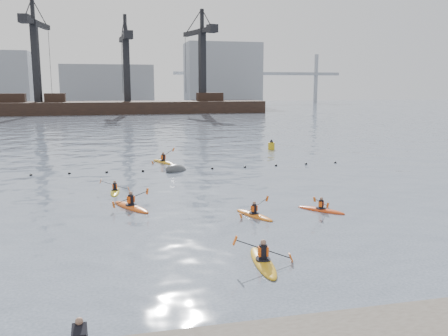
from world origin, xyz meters
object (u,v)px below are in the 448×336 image
Objects in this scene: kayaker_0 at (254,214)px; kayaker_5 at (163,161)px; kayaker_3 at (115,191)px; nav_buoy at (271,146)px; kayaker_2 at (131,206)px; kayaker_1 at (263,261)px; kayaker_4 at (321,209)px; mooring_buoy at (176,171)px.

kayaker_5 is at bearing 74.73° from kayaker_0.
kayaker_3 is 25.59m from nav_buoy.
kayaker_2 is at bearing -75.76° from kayaker_3.
nav_buoy is (11.91, 33.46, 0.30)m from kayaker_1.
kayaker_4 is 26.99m from nav_buoy.
kayaker_5 is at bearing -153.30° from nav_buoy.
kayaker_2 reaches higher than kayaker_4.
nav_buoy is (6.02, 26.31, 0.32)m from kayaker_4.
kayaker_0 is at bearing -106.30° from kayaker_5.
kayaker_2 reaches higher than kayaker_3.
mooring_buoy is (-2.32, 15.26, -0.09)m from kayaker_0.
kayaker_0 is 0.85× the size of kayaker_2.
kayaker_4 is 20.96m from kayaker_5.
nav_buoy reaches higher than kayaker_3.
kayaker_0 is at bearing 80.93° from kayaker_1.
kayaker_3 is (-7.53, 7.96, -0.00)m from kayaker_0.
kayaker_4 is (10.77, -3.25, -0.02)m from kayaker_2.
kayaker_2 is (-6.64, 3.41, 0.02)m from kayaker_0.
kayaker_5 reaches higher than kayaker_0.
kayaker_5 reaches higher than nav_buoy.
kayaker_3 is at bearing 72.44° from kayaker_2.
kayaker_1 reaches higher than kayaker_4.
kayaker_3 is 0.82× the size of kayaker_5.
kayaker_2 is at bearing -110.04° from mooring_buoy.
kayaker_5 is 4.67m from mooring_buoy.
kayaker_4 reaches higher than mooring_buoy.
kayaker_2 is at bearing 120.17° from kayaker_1.
nav_buoy is (16.79, 23.05, 0.30)m from kayaker_2.
kayaker_2 is 0.99× the size of kayaker_5.
kayaker_2 is at bearing -127.38° from kayaker_5.
kayaker_4 is at bearing -95.00° from kayaker_5.
kayaker_1 is 16.03m from kayaker_3.
nav_buoy is (17.68, 18.50, 0.33)m from kayaker_3.
kayaker_2 is at bearing -57.55° from kayaker_4.
kayaker_4 is 1.91× the size of nav_buoy.
kayaker_5 is at bearing 97.42° from mooring_buoy.
kayaker_0 is 0.84× the size of kayaker_5.
kayaker_3 is 1.12× the size of kayaker_4.
nav_buoy is at bearing -143.63° from kayaker_4.
kayaker_2 is 16.89m from kayaker_5.
kayaker_2 is 11.25m from kayaker_4.
kayaker_4 reaches higher than kayaker_3.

